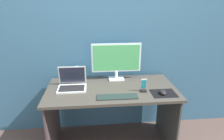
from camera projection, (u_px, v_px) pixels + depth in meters
name	position (u px, v px, depth m)	size (l,w,h in m)	color
wall_back	(108.00, 34.00, 2.34)	(6.00, 0.04, 2.50)	#396686
desk	(111.00, 101.00, 2.19)	(1.39, 0.69, 0.74)	#423D35
monitor	(116.00, 60.00, 2.29)	(0.57, 0.14, 0.44)	white
laptop	(72.00, 84.00, 2.13)	(0.30, 0.25, 0.22)	silver
fishbowl	(77.00, 73.00, 2.31)	(0.18, 0.18, 0.18)	silver
keyboard_external	(117.00, 97.00, 1.93)	(0.40, 0.12, 0.01)	#1F2E2B
mousepad	(164.00, 93.00, 2.01)	(0.25, 0.20, 0.00)	black
mouse	(163.00, 92.00, 1.99)	(0.06, 0.10, 0.04)	black
phone_in_dock	(144.00, 87.00, 2.05)	(0.06, 0.05, 0.14)	black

